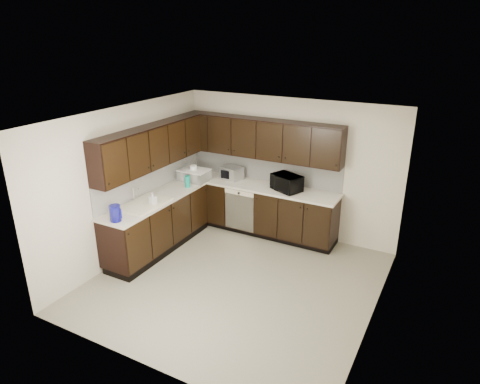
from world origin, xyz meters
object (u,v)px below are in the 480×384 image
object	(u,v)px
microwave	(286,183)
toaster_oven	(232,173)
sink	(144,208)
storage_bin	(194,175)
blue_pitcher	(115,213)

from	to	relation	value
microwave	toaster_oven	world-z (taller)	microwave
sink	toaster_oven	xyz separation A→B (m)	(0.64, 1.76, 0.18)
storage_bin	blue_pitcher	distance (m)	2.05
microwave	blue_pitcher	bearing A→B (deg)	-102.84
toaster_oven	blue_pitcher	distance (m)	2.52
sink	storage_bin	world-z (taller)	sink
storage_bin	microwave	bearing A→B (deg)	10.57
sink	blue_pitcher	distance (m)	0.71
microwave	storage_bin	size ratio (longest dim) A/B	0.99
blue_pitcher	storage_bin	bearing A→B (deg)	103.19
sink	blue_pitcher	size ratio (longest dim) A/B	3.31
microwave	storage_bin	bearing A→B (deg)	-146.25
sink	blue_pitcher	bearing A→B (deg)	-85.97
microwave	storage_bin	world-z (taller)	microwave
toaster_oven	microwave	bearing A→B (deg)	10.04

